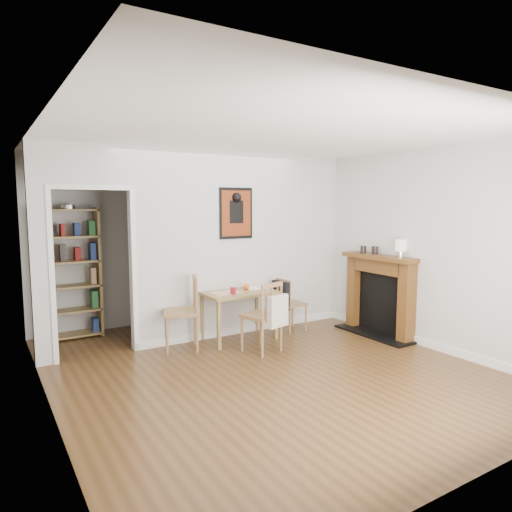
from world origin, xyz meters
TOP-DOWN VIEW (x-y plane):
  - ground at (0.00, 0.00)m, footprint 5.20×5.20m
  - room_shell at (0.10, 1.34)m, footprint 5.20×5.20m
  - dining_table at (0.30, 1.09)m, footprint 1.00×0.63m
  - chair_left at (-0.55, 1.10)m, footprint 0.62×0.62m
  - chair_right at (1.17, 1.07)m, footprint 0.47×0.42m
  - chair_front at (0.29, 0.47)m, footprint 0.56×0.60m
  - bookshelf at (-1.65, 2.40)m, footprint 0.77×0.31m
  - fireplace at (2.16, 0.25)m, footprint 0.45×1.25m
  - red_glass at (0.15, 0.97)m, footprint 0.07×0.07m
  - orange_fruit at (0.45, 1.14)m, footprint 0.09×0.09m
  - placemat at (0.10, 1.09)m, footprint 0.39×0.29m
  - notebook at (0.62, 1.18)m, footprint 0.33×0.26m
  - mantel_lamp at (2.14, -0.12)m, footprint 0.15×0.15m
  - ceramic_jar_a at (2.17, 0.37)m, footprint 0.09×0.09m
  - ceramic_jar_b at (2.10, 0.54)m, footprint 0.09×0.09m

SIDE VIEW (x-z plane):
  - ground at x=0.00m, z-range 0.00..0.00m
  - chair_right at x=1.17m, z-range 0.01..0.80m
  - chair_front at x=0.29m, z-range 0.01..0.92m
  - chair_left at x=-0.55m, z-range 0.00..0.97m
  - dining_table at x=0.30m, z-range 0.26..0.94m
  - fireplace at x=2.16m, z-range 0.04..1.20m
  - placemat at x=0.10m, z-range 0.68..0.68m
  - notebook at x=0.62m, z-range 0.68..0.69m
  - orange_fruit at x=0.45m, z-range 0.68..0.77m
  - red_glass at x=0.15m, z-range 0.68..0.77m
  - bookshelf at x=-1.65m, z-range -0.01..1.82m
  - ceramic_jar_b at x=2.10m, z-range 1.16..1.27m
  - ceramic_jar_a at x=2.17m, z-range 1.16..1.27m
  - room_shell at x=0.10m, z-range -1.30..3.90m
  - mantel_lamp at x=2.14m, z-range 1.19..1.43m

